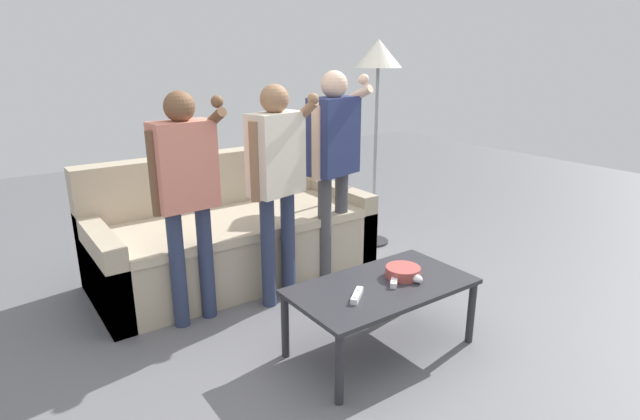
{
  "coord_description": "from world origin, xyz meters",
  "views": [
    {
      "loc": [
        -1.72,
        -1.94,
        1.64
      ],
      "look_at": [
        -0.06,
        0.41,
        0.75
      ],
      "focal_mm": 28.57,
      "sensor_mm": 36.0,
      "label": 1
    }
  ],
  "objects_px": {
    "coffee_table": "(382,292)",
    "game_remote_nunchuk": "(416,278)",
    "couch": "(232,236)",
    "player_right": "(334,152)",
    "player_center": "(277,170)",
    "snack_bowl": "(403,272)",
    "floor_lamp": "(378,66)",
    "player_left": "(186,183)",
    "game_remote_wand_far": "(357,295)",
    "game_remote_wand_near": "(394,280)"
  },
  "relations": [
    {
      "from": "player_center",
      "to": "couch",
      "type": "bearing_deg",
      "value": 95.64
    },
    {
      "from": "game_remote_nunchuk",
      "to": "player_left",
      "type": "xyz_separation_m",
      "value": [
        -0.91,
        1.01,
        0.47
      ]
    },
    {
      "from": "couch",
      "to": "player_left",
      "type": "relative_size",
      "value": 1.42
    },
    {
      "from": "coffee_table",
      "to": "player_right",
      "type": "height_order",
      "value": "player_right"
    },
    {
      "from": "snack_bowl",
      "to": "game_remote_nunchuk",
      "type": "xyz_separation_m",
      "value": [
        0.01,
        -0.1,
        -0.01
      ]
    },
    {
      "from": "couch",
      "to": "game_remote_wand_near",
      "type": "relative_size",
      "value": 15.2
    },
    {
      "from": "snack_bowl",
      "to": "player_center",
      "type": "relative_size",
      "value": 0.14
    },
    {
      "from": "player_left",
      "to": "game_remote_wand_near",
      "type": "relative_size",
      "value": 10.67
    },
    {
      "from": "game_remote_nunchuk",
      "to": "player_right",
      "type": "xyz_separation_m",
      "value": [
        0.22,
        1.07,
        0.53
      ]
    },
    {
      "from": "snack_bowl",
      "to": "player_right",
      "type": "distance_m",
      "value": 1.12
    },
    {
      "from": "coffee_table",
      "to": "player_right",
      "type": "bearing_deg",
      "value": 68.19
    },
    {
      "from": "player_center",
      "to": "player_right",
      "type": "relative_size",
      "value": 0.96
    },
    {
      "from": "player_center",
      "to": "game_remote_nunchuk",
      "type": "bearing_deg",
      "value": -70.62
    },
    {
      "from": "player_right",
      "to": "couch",
      "type": "bearing_deg",
      "value": 142.05
    },
    {
      "from": "floor_lamp",
      "to": "player_left",
      "type": "height_order",
      "value": "floor_lamp"
    },
    {
      "from": "floor_lamp",
      "to": "player_left",
      "type": "distance_m",
      "value": 1.98
    },
    {
      "from": "player_left",
      "to": "game_remote_nunchuk",
      "type": "bearing_deg",
      "value": -47.77
    },
    {
      "from": "player_center",
      "to": "floor_lamp",
      "type": "bearing_deg",
      "value": 20.75
    },
    {
      "from": "coffee_table",
      "to": "player_center",
      "type": "distance_m",
      "value": 1.03
    },
    {
      "from": "couch",
      "to": "game_remote_wand_near",
      "type": "distance_m",
      "value": 1.51
    },
    {
      "from": "game_remote_nunchuk",
      "to": "player_center",
      "type": "distance_m",
      "value": 1.11
    },
    {
      "from": "game_remote_nunchuk",
      "to": "player_center",
      "type": "height_order",
      "value": "player_center"
    },
    {
      "from": "couch",
      "to": "player_right",
      "type": "bearing_deg",
      "value": -37.95
    },
    {
      "from": "game_remote_nunchuk",
      "to": "game_remote_wand_far",
      "type": "relative_size",
      "value": 0.58
    },
    {
      "from": "player_left",
      "to": "game_remote_wand_far",
      "type": "bearing_deg",
      "value": -61.65
    },
    {
      "from": "coffee_table",
      "to": "player_left",
      "type": "distance_m",
      "value": 1.3
    },
    {
      "from": "player_center",
      "to": "game_remote_wand_near",
      "type": "bearing_deg",
      "value": -75.67
    },
    {
      "from": "player_left",
      "to": "player_center",
      "type": "distance_m",
      "value": 0.59
    },
    {
      "from": "coffee_table",
      "to": "player_left",
      "type": "relative_size",
      "value": 0.72
    },
    {
      "from": "floor_lamp",
      "to": "game_remote_wand_near",
      "type": "height_order",
      "value": "floor_lamp"
    },
    {
      "from": "game_remote_nunchuk",
      "to": "floor_lamp",
      "type": "relative_size",
      "value": 0.05
    },
    {
      "from": "snack_bowl",
      "to": "player_left",
      "type": "distance_m",
      "value": 1.37
    },
    {
      "from": "couch",
      "to": "player_center",
      "type": "height_order",
      "value": "player_center"
    },
    {
      "from": "snack_bowl",
      "to": "player_right",
      "type": "relative_size",
      "value": 0.13
    },
    {
      "from": "game_remote_nunchuk",
      "to": "game_remote_wand_near",
      "type": "distance_m",
      "value": 0.12
    },
    {
      "from": "couch",
      "to": "snack_bowl",
      "type": "xyz_separation_m",
      "value": [
        0.38,
        -1.44,
        0.13
      ]
    },
    {
      "from": "couch",
      "to": "player_right",
      "type": "height_order",
      "value": "player_right"
    },
    {
      "from": "game_remote_wand_near",
      "to": "player_center",
      "type": "bearing_deg",
      "value": 104.33
    },
    {
      "from": "couch",
      "to": "coffee_table",
      "type": "distance_m",
      "value": 1.47
    },
    {
      "from": "coffee_table",
      "to": "game_remote_nunchuk",
      "type": "distance_m",
      "value": 0.21
    },
    {
      "from": "player_center",
      "to": "game_remote_wand_far",
      "type": "distance_m",
      "value": 1.03
    },
    {
      "from": "player_right",
      "to": "coffee_table",
      "type": "bearing_deg",
      "value": -111.81
    },
    {
      "from": "coffee_table",
      "to": "player_center",
      "type": "relative_size",
      "value": 0.71
    },
    {
      "from": "couch",
      "to": "floor_lamp",
      "type": "distance_m",
      "value": 1.8
    },
    {
      "from": "game_remote_nunchuk",
      "to": "game_remote_wand_near",
      "type": "xyz_separation_m",
      "value": [
        -0.11,
        0.06,
        -0.01
      ]
    },
    {
      "from": "player_left",
      "to": "player_right",
      "type": "distance_m",
      "value": 1.13
    },
    {
      "from": "couch",
      "to": "player_right",
      "type": "distance_m",
      "value": 1.01
    },
    {
      "from": "couch",
      "to": "snack_bowl",
      "type": "height_order",
      "value": "couch"
    },
    {
      "from": "coffee_table",
      "to": "player_left",
      "type": "xyz_separation_m",
      "value": [
        -0.74,
        0.92,
        0.54
      ]
    },
    {
      "from": "snack_bowl",
      "to": "player_center",
      "type": "xyz_separation_m",
      "value": [
        -0.32,
        0.85,
        0.48
      ]
    }
  ]
}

